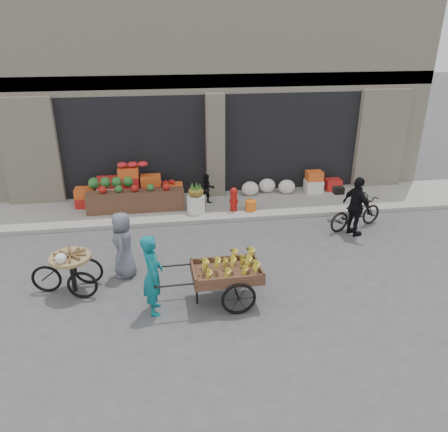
{
  "coord_description": "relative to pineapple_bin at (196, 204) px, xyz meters",
  "views": [
    {
      "loc": [
        -1.65,
        -8.09,
        5.18
      ],
      "look_at": [
        -0.31,
        1.0,
        1.1
      ],
      "focal_mm": 35.0,
      "sensor_mm": 36.0,
      "label": 1
    }
  ],
  "objects": [
    {
      "name": "seated_person",
      "position": [
        0.4,
        0.6,
        0.21
      ],
      "size": [
        0.51,
        0.43,
        0.93
      ],
      "primitive_type": "imported",
      "rotation": [
        0.0,
        0.0,
        0.17
      ],
      "color": "black",
      "rests_on": "sidewalk"
    },
    {
      "name": "cyclist",
      "position": [
        4.03,
        -1.85,
        0.43
      ],
      "size": [
        0.68,
        1.02,
        1.6
      ],
      "primitive_type": "imported",
      "rotation": [
        0.0,
        0.0,
        1.91
      ],
      "color": "black",
      "rests_on": "ground"
    },
    {
      "name": "vendor_grey",
      "position": [
        -1.85,
        -3.04,
        0.38
      ],
      "size": [
        0.52,
        0.76,
        1.51
      ],
      "primitive_type": "imported",
      "rotation": [
        0.0,
        0.0,
        -1.63
      ],
      "color": "slate",
      "rests_on": "ground"
    },
    {
      "name": "pineapple_bin",
      "position": [
        0.0,
        0.0,
        0.0
      ],
      "size": [
        0.52,
        0.52,
        0.5
      ],
      "primitive_type": "cylinder",
      "color": "silver",
      "rests_on": "sidewalk"
    },
    {
      "name": "fire_hydrant",
      "position": [
        1.1,
        -0.05,
        0.13
      ],
      "size": [
        0.22,
        0.22,
        0.71
      ],
      "color": "#A5140F",
      "rests_on": "sidewalk"
    },
    {
      "name": "right_bay_goods",
      "position": [
        3.36,
        1.1,
        0.04
      ],
      "size": [
        3.35,
        0.6,
        0.7
      ],
      "color": "silver",
      "rests_on": "sidewalk"
    },
    {
      "name": "banana_cart",
      "position": [
        0.18,
        -4.35,
        0.33
      ],
      "size": [
        2.35,
        1.05,
        0.97
      ],
      "rotation": [
        0.0,
        0.0,
        0.03
      ],
      "color": "brown",
      "rests_on": "ground"
    },
    {
      "name": "ground",
      "position": [
        0.75,
        -3.6,
        -0.37
      ],
      "size": [
        80.0,
        80.0,
        0.0
      ],
      "primitive_type": "plane",
      "color": "#424244",
      "rests_on": "ground"
    },
    {
      "name": "bicycle",
      "position": [
        4.23,
        -1.45,
        0.08
      ],
      "size": [
        1.82,
        1.13,
        0.9
      ],
      "primitive_type": "imported",
      "rotation": [
        0.0,
        0.0,
        1.91
      ],
      "color": "black",
      "rests_on": "ground"
    },
    {
      "name": "building",
      "position": [
        0.75,
        4.43,
        3.0
      ],
      "size": [
        14.0,
        6.45,
        7.0
      ],
      "color": "beige",
      "rests_on": "ground"
    },
    {
      "name": "tricycle_cart",
      "position": [
        -2.88,
        -3.54,
        0.2
      ],
      "size": [
        1.44,
        0.91,
        0.95
      ],
      "rotation": [
        0.0,
        0.0,
        -0.09
      ],
      "color": "#9E7F51",
      "rests_on": "ground"
    },
    {
      "name": "orange_bucket",
      "position": [
        1.6,
        -0.1,
        -0.1
      ],
      "size": [
        0.32,
        0.32,
        0.3
      ],
      "primitive_type": "cylinder",
      "color": "orange",
      "rests_on": "sidewalk"
    },
    {
      "name": "fruit_display",
      "position": [
        -1.73,
        0.78,
        0.3
      ],
      "size": [
        3.1,
        1.12,
        1.24
      ],
      "color": "red",
      "rests_on": "sidewalk"
    },
    {
      "name": "sidewalk",
      "position": [
        0.75,
        0.5,
        -0.31
      ],
      "size": [
        18.0,
        2.2,
        0.12
      ],
      "primitive_type": "cube",
      "color": "gray",
      "rests_on": "ground"
    },
    {
      "name": "vendor_woman",
      "position": [
        -1.2,
        -4.49,
        0.45
      ],
      "size": [
        0.43,
        0.62,
        1.65
      ],
      "primitive_type": "imported",
      "rotation": [
        0.0,
        0.0,
        1.62
      ],
      "color": "#0E6A72",
      "rests_on": "ground"
    }
  ]
}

